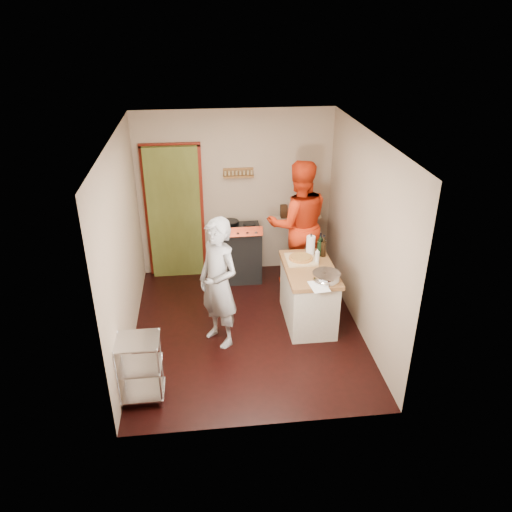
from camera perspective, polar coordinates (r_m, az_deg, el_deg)
The scene contains 10 objects.
floor at distance 6.84m, azimuth -1.03°, elevation -8.26°, with size 3.50×3.50×0.00m, color black.
back_wall at distance 7.87m, azimuth -7.04°, elevation 5.79°, with size 3.00×0.44×2.60m.
left_wall at distance 6.24m, azimuth -14.97°, elevation 0.92°, with size 0.04×3.50×2.60m, color gray.
right_wall at distance 6.48m, azimuth 12.19°, elevation 2.25°, with size 0.04×3.50×2.60m, color gray.
ceiling at distance 5.75m, azimuth -1.25°, elevation 13.54°, with size 3.00×3.50×0.02m, color white.
stove at distance 7.84m, azimuth -1.72°, elevation 0.43°, with size 0.60×0.63×1.00m.
wire_shelving at distance 5.65m, azimuth -13.16°, elevation -12.21°, with size 0.48×0.40×0.80m.
island at distance 6.80m, azimuth 6.04°, elevation -4.18°, with size 0.65×1.22×1.14m.
person_stripe at distance 6.17m, azimuth -4.30°, elevation -3.16°, with size 0.62×0.41×1.71m, color silver.
person_red at distance 7.52m, azimuth 4.85°, elevation 3.65°, with size 0.95×0.74×1.96m, color red.
Camera 1 is at (-0.52, -5.57, 3.93)m, focal length 35.00 mm.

